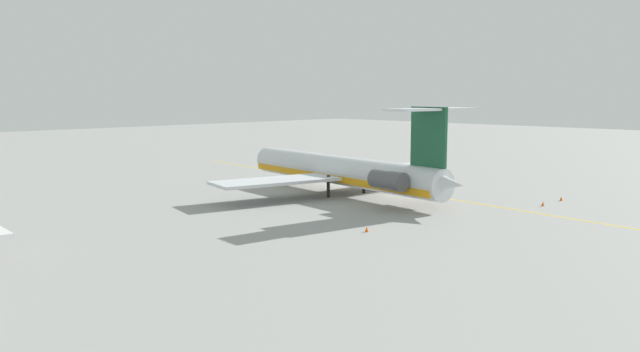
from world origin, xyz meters
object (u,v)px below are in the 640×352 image
at_px(main_jetliner, 346,171).
at_px(ground_crew_near_tail, 375,166).
at_px(safety_cone_nose, 367,229).
at_px(safety_cone_tail, 543,204).
at_px(ground_crew_near_nose, 396,167).
at_px(safety_cone_wingtip, 561,199).
at_px(ground_crew_portside, 335,164).

distance_m(main_jetliner, ground_crew_near_tail, 25.58).
bearing_deg(safety_cone_nose, safety_cone_tail, -101.86).
bearing_deg(safety_cone_nose, ground_crew_near_nose, -54.91).
xyz_separation_m(ground_crew_near_nose, safety_cone_nose, (-27.70, 39.43, -0.79)).
distance_m(safety_cone_nose, safety_cone_wingtip, 32.27).
height_order(ground_crew_portside, safety_cone_nose, ground_crew_portside).
xyz_separation_m(main_jetliner, safety_cone_nose, (-17.15, 15.35, -3.05)).
height_order(ground_crew_near_nose, safety_cone_nose, ground_crew_near_nose).
xyz_separation_m(ground_crew_portside, safety_cone_tail, (-43.87, 8.66, -0.79)).
xyz_separation_m(ground_crew_near_nose, ground_crew_portside, (10.61, 4.31, 0.00)).
relative_size(ground_crew_near_tail, safety_cone_tail, 3.13).
bearing_deg(ground_crew_portside, safety_cone_wingtip, -82.59).
height_order(main_jetliner, safety_cone_wingtip, main_jetliner).
bearing_deg(ground_crew_near_tail, main_jetliner, 176.16).
relative_size(ground_crew_portside, safety_cone_nose, 3.07).
height_order(main_jetliner, safety_cone_nose, main_jetliner).
xyz_separation_m(main_jetliner, safety_cone_wingtip, (-22.58, -16.46, -3.05)).
bearing_deg(safety_cone_tail, ground_crew_near_nose, -21.29).
bearing_deg(safety_cone_wingtip, safety_cone_nose, 80.31).
relative_size(safety_cone_wingtip, safety_cone_tail, 1.00).
bearing_deg(safety_cone_tail, ground_crew_portside, -11.16).
height_order(ground_crew_near_nose, safety_cone_tail, ground_crew_near_nose).
xyz_separation_m(main_jetliner, safety_cone_tail, (-22.70, -11.12, -3.05)).
bearing_deg(ground_crew_near_tail, ground_crew_near_nose, -84.83).
relative_size(ground_crew_near_nose, ground_crew_near_tail, 0.98).
relative_size(ground_crew_portside, safety_cone_wingtip, 3.07).
bearing_deg(ground_crew_portside, safety_cone_tail, -89.42).
bearing_deg(safety_cone_wingtip, main_jetliner, 36.09).
height_order(safety_cone_nose, safety_cone_tail, same).
height_order(ground_crew_near_tail, safety_cone_wingtip, ground_crew_near_tail).
bearing_deg(ground_crew_portside, main_jetliner, -121.32).
relative_size(safety_cone_nose, safety_cone_tail, 1.00).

